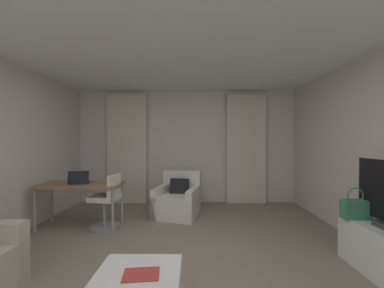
{
  "coord_description": "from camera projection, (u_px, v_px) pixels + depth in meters",
  "views": [
    {
      "loc": [
        0.18,
        -2.61,
        1.43
      ],
      "look_at": [
        0.14,
        1.39,
        1.38
      ],
      "focal_mm": 22.42,
      "sensor_mm": 36.0,
      "label": 1
    }
  ],
  "objects": [
    {
      "name": "curtain_right_panel",
      "position": [
        246.0,
        149.0,
        5.5
      ],
      "size": [
        0.9,
        0.06,
        2.5
      ],
      "color": "beige",
      "rests_on": "ground"
    },
    {
      "name": "laptop",
      "position": [
        80.0,
        181.0,
        3.99
      ],
      "size": [
        0.37,
        0.31,
        0.22
      ],
      "color": "#2D2D33",
      "rests_on": "desk"
    },
    {
      "name": "ceiling",
      "position": [
        177.0,
        31.0,
        2.59
      ],
      "size": [
        5.12,
        6.12,
        0.06
      ],
      "primitive_type": "cube",
      "color": "white",
      "rests_on": "wall_left"
    },
    {
      "name": "desk",
      "position": [
        80.0,
        188.0,
        3.98
      ],
      "size": [
        1.33,
        0.56,
        0.72
      ],
      "color": "olive",
      "rests_on": "ground"
    },
    {
      "name": "magazine_open",
      "position": [
        141.0,
        274.0,
        1.87
      ],
      "size": [
        0.3,
        0.23,
        0.01
      ],
      "color": "#B73833",
      "rests_on": "coffee_table"
    },
    {
      "name": "wall_window",
      "position": [
        187.0,
        147.0,
        5.64
      ],
      "size": [
        5.12,
        0.06,
        2.6
      ],
      "color": "silver",
      "rests_on": "ground"
    },
    {
      "name": "curtain_left_panel",
      "position": [
        127.0,
        149.0,
        5.52
      ],
      "size": [
        0.9,
        0.06,
        2.5
      ],
      "color": "beige",
      "rests_on": "ground"
    },
    {
      "name": "armchair",
      "position": [
        178.0,
        201.0,
        4.62
      ],
      "size": [
        0.93,
        0.99,
        0.83
      ],
      "color": "silver",
      "rests_on": "ground"
    },
    {
      "name": "handbag_primary",
      "position": [
        355.0,
        208.0,
        2.83
      ],
      "size": [
        0.3,
        0.14,
        0.37
      ],
      "color": "#387F5B",
      "rests_on": "tv_console"
    },
    {
      "name": "ground_plane",
      "position": [
        178.0,
        271.0,
        2.63
      ],
      "size": [
        12.0,
        12.0,
        0.0
      ],
      "primitive_type": "plane",
      "color": "gray"
    },
    {
      "name": "desk_chair",
      "position": [
        107.0,
        205.0,
        3.92
      ],
      "size": [
        0.48,
        0.48,
        0.88
      ],
      "color": "gray",
      "rests_on": "ground"
    }
  ]
}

